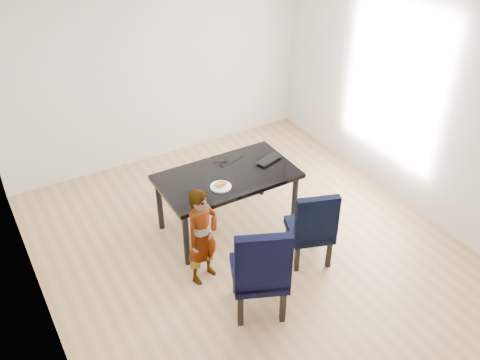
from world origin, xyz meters
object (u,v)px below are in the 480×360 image
dining_table (227,201)px  child (202,237)px  plate (221,186)px  chair_left (259,266)px  chair_right (310,224)px  laptop (266,158)px

dining_table → child: 0.94m
plate → chair_left: bearing=-99.5°
chair_left → child: bearing=137.0°
chair_right → child: size_ratio=0.85×
plate → laptop: laptop is taller
child → chair_left: bearing=-85.1°
dining_table → plate: 0.46m
chair_left → child: size_ratio=0.97×
child → laptop: size_ratio=3.27×
plate → dining_table: bearing=45.4°
child → laptop: (1.23, 0.71, 0.20)m
dining_table → chair_left: bearing=-105.8°
dining_table → laptop: (0.57, 0.06, 0.39)m
plate → chair_right: bearing=-48.2°
chair_left → chair_right: (0.88, 0.35, -0.07)m
chair_left → plate: (0.19, 1.12, 0.21)m
chair_right → child: (-1.16, 0.30, 0.08)m
chair_right → plate: size_ratio=4.07×
child → laptop: 1.43m
dining_table → chair_right: 1.09m
chair_right → plate: chair_right is taller
dining_table → laptop: 0.70m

